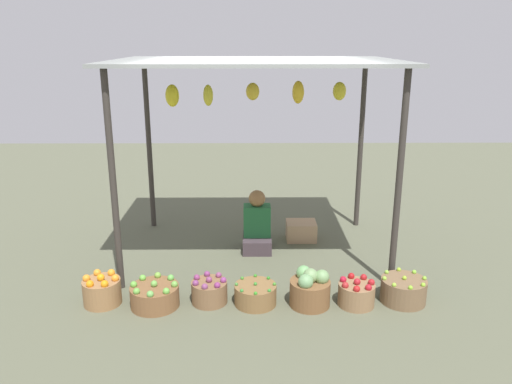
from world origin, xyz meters
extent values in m
plane|color=#5A5D48|center=(0.00, 0.00, 0.00)|extent=(14.00, 14.00, 0.00)
cylinder|color=#38332D|center=(-1.47, -0.95, 1.16)|extent=(0.07, 0.07, 2.33)
cylinder|color=#38332D|center=(1.47, -0.95, 1.16)|extent=(0.07, 0.07, 2.33)
cylinder|color=#38332D|center=(-1.47, 0.95, 1.16)|extent=(0.07, 0.07, 2.33)
cylinder|color=#38332D|center=(1.47, 0.95, 1.16)|extent=(0.07, 0.07, 2.33)
cube|color=gray|center=(0.00, 0.00, 2.35)|extent=(3.23, 2.21, 0.04)
ellipsoid|color=yellow|center=(-0.95, -0.12, 1.97)|extent=(0.15, 0.15, 0.25)
ellipsoid|color=yellow|center=(-0.54, -0.09, 1.97)|extent=(0.11, 0.11, 0.24)
ellipsoid|color=yellow|center=(-0.03, 0.34, 1.97)|extent=(0.16, 0.16, 0.21)
ellipsoid|color=yellow|center=(0.52, 0.24, 1.97)|extent=(0.14, 0.14, 0.27)
ellipsoid|color=yellow|center=(1.04, 0.37, 1.97)|extent=(0.16, 0.16, 0.23)
cube|color=#3F3439|center=(0.02, 0.05, 0.09)|extent=(0.36, 0.44, 0.18)
cube|color=#236736|center=(0.02, 0.10, 0.38)|extent=(0.34, 0.22, 0.40)
sphere|color=olive|center=(0.02, 0.10, 0.67)|extent=(0.21, 0.21, 0.21)
cylinder|color=#996F45|center=(-1.57, -1.31, 0.13)|extent=(0.38, 0.38, 0.26)
sphere|color=orange|center=(-1.57, -1.31, 0.29)|extent=(0.08, 0.08, 0.08)
sphere|color=orange|center=(-1.43, -1.31, 0.28)|extent=(0.08, 0.08, 0.08)
sphere|color=orange|center=(-1.50, -1.18, 0.28)|extent=(0.08, 0.08, 0.08)
sphere|color=orange|center=(-1.64, -1.18, 0.28)|extent=(0.08, 0.08, 0.08)
sphere|color=orange|center=(-1.72, -1.31, 0.28)|extent=(0.08, 0.08, 0.08)
sphere|color=orange|center=(-1.64, -1.43, 0.28)|extent=(0.08, 0.08, 0.08)
sphere|color=orange|center=(-1.50, -1.43, 0.28)|extent=(0.08, 0.08, 0.08)
cylinder|color=brown|center=(-1.03, -1.36, 0.11)|extent=(0.49, 0.49, 0.22)
sphere|color=#69AA47|center=(-1.03, -1.36, 0.24)|extent=(0.07, 0.07, 0.07)
sphere|color=#6AA843|center=(-0.82, -1.36, 0.24)|extent=(0.07, 0.07, 0.07)
sphere|color=#62B649|center=(-0.88, -1.21, 0.24)|extent=(0.07, 0.07, 0.07)
sphere|color=#74AC3E|center=(-1.03, -1.15, 0.24)|extent=(0.07, 0.07, 0.07)
sphere|color=#69B443|center=(-1.17, -1.21, 0.24)|extent=(0.07, 0.07, 0.07)
sphere|color=#63AD3E|center=(-1.23, -1.36, 0.24)|extent=(0.07, 0.07, 0.07)
sphere|color=#67AB43|center=(-1.17, -1.50, 0.24)|extent=(0.07, 0.07, 0.07)
sphere|color=#69AE4F|center=(-1.03, -1.56, 0.24)|extent=(0.07, 0.07, 0.07)
sphere|color=#69B143|center=(-0.88, -1.50, 0.24)|extent=(0.07, 0.07, 0.07)
cylinder|color=brown|center=(-0.48, -1.29, 0.11)|extent=(0.37, 0.37, 0.23)
sphere|color=#823D68|center=(-0.48, -1.29, 0.25)|extent=(0.06, 0.06, 0.06)
sphere|color=#873879|center=(-0.34, -1.29, 0.25)|extent=(0.06, 0.06, 0.06)
sphere|color=#85406B|center=(-0.39, -1.18, 0.25)|extent=(0.06, 0.06, 0.06)
sphere|color=#7E366F|center=(-0.52, -1.15, 0.25)|extent=(0.06, 0.06, 0.06)
sphere|color=#84376B|center=(-0.61, -1.23, 0.25)|extent=(0.06, 0.06, 0.06)
sphere|color=#7B386E|center=(-0.61, -1.35, 0.25)|extent=(0.06, 0.06, 0.06)
sphere|color=#7F3F6E|center=(-0.52, -1.43, 0.25)|extent=(0.06, 0.06, 0.06)
sphere|color=#80306B|center=(-0.39, -1.40, 0.25)|extent=(0.06, 0.06, 0.06)
cylinder|color=olive|center=(-0.01, -1.33, 0.10)|extent=(0.43, 0.43, 0.21)
sphere|color=#34852B|center=(-0.01, -1.33, 0.22)|extent=(0.04, 0.04, 0.04)
sphere|color=#40892B|center=(0.18, -1.33, 0.22)|extent=(0.04, 0.04, 0.04)
sphere|color=#308A26|center=(0.12, -1.19, 0.22)|extent=(0.04, 0.04, 0.04)
sphere|color=#348A25|center=(-0.01, -1.14, 0.22)|extent=(0.04, 0.04, 0.04)
sphere|color=#3F862C|center=(-0.15, -1.19, 0.22)|extent=(0.04, 0.04, 0.04)
sphere|color=#428633|center=(-0.21, -1.33, 0.22)|extent=(0.04, 0.04, 0.04)
sphere|color=#348834|center=(-0.15, -1.46, 0.22)|extent=(0.04, 0.04, 0.04)
sphere|color=#369325|center=(-0.01, -1.52, 0.22)|extent=(0.04, 0.04, 0.04)
sphere|color=#358E31|center=(0.12, -1.46, 0.22)|extent=(0.04, 0.04, 0.04)
cylinder|color=brown|center=(0.54, -1.36, 0.13)|extent=(0.41, 0.41, 0.26)
sphere|color=#7B9F66|center=(0.54, -1.36, 0.32)|extent=(0.15, 0.15, 0.15)
sphere|color=#759E63|center=(0.65, -1.36, 0.31)|extent=(0.15, 0.15, 0.15)
sphere|color=#70AC65|center=(0.48, -1.26, 0.31)|extent=(0.15, 0.15, 0.15)
sphere|color=#73A269|center=(0.48, -1.46, 0.31)|extent=(0.15, 0.15, 0.15)
cylinder|color=#8F6D4A|center=(1.01, -1.36, 0.11)|extent=(0.37, 0.37, 0.23)
sphere|color=#B22029|center=(1.01, -1.36, 0.26)|extent=(0.07, 0.07, 0.07)
sphere|color=#AB1D22|center=(1.15, -1.36, 0.25)|extent=(0.07, 0.07, 0.07)
sphere|color=#AA1D20|center=(1.10, -1.24, 0.25)|extent=(0.07, 0.07, 0.07)
sphere|color=#AD171A|center=(0.98, -1.22, 0.25)|extent=(0.07, 0.07, 0.07)
sphere|color=red|center=(0.88, -1.29, 0.25)|extent=(0.07, 0.07, 0.07)
sphere|color=#A92526|center=(0.88, -1.42, 0.25)|extent=(0.07, 0.07, 0.07)
sphere|color=#B41E1E|center=(0.98, -1.50, 0.25)|extent=(0.07, 0.07, 0.07)
sphere|color=#AE1A25|center=(1.10, -1.47, 0.25)|extent=(0.07, 0.07, 0.07)
cylinder|color=brown|center=(1.50, -1.29, 0.12)|extent=(0.46, 0.46, 0.25)
sphere|color=#93C32F|center=(1.50, -1.29, 0.26)|extent=(0.04, 0.04, 0.04)
sphere|color=#83BF34|center=(1.71, -1.29, 0.26)|extent=(0.04, 0.04, 0.04)
sphere|color=#84D037|center=(1.65, -1.15, 0.26)|extent=(0.04, 0.04, 0.04)
sphere|color=#94BC2E|center=(1.50, -1.09, 0.26)|extent=(0.04, 0.04, 0.04)
sphere|color=#85BE3C|center=(1.36, -1.15, 0.26)|extent=(0.04, 0.04, 0.04)
sphere|color=#90CB3F|center=(1.30, -1.29, 0.26)|extent=(0.04, 0.04, 0.04)
sphere|color=#91C83A|center=(1.36, -1.43, 0.26)|extent=(0.04, 0.04, 0.04)
sphere|color=#85CC2E|center=(1.50, -1.49, 0.26)|extent=(0.04, 0.04, 0.04)
sphere|color=#8CCF31|center=(1.65, -1.43, 0.26)|extent=(0.04, 0.04, 0.04)
cube|color=tan|center=(0.61, 0.40, 0.12)|extent=(0.40, 0.33, 0.25)
camera|label=1|loc=(-0.05, -5.96, 2.59)|focal=35.66mm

